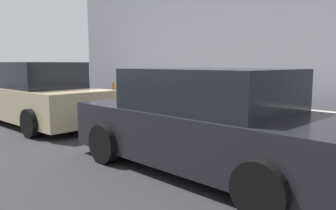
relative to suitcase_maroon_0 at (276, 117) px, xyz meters
name	(u,v)px	position (x,y,z in m)	size (l,w,h in m)	color
ground_plane	(143,124)	(3.35, 0.79, -0.48)	(40.00, 40.00, 0.00)	#28282B
sidewalk_curb	(199,112)	(3.35, -1.71, -0.41)	(18.00, 5.00, 0.14)	#9E9B93
suitcase_maroon_0	(276,117)	(0.00, 0.00, 0.00)	(0.49, 0.26, 0.90)	maroon
suitcase_red_1	(252,118)	(0.54, 0.04, -0.08)	(0.40, 0.23, 0.80)	red
suitcase_teal_2	(232,111)	(1.09, 0.01, 0.03)	(0.52, 0.29, 1.04)	#0F606B
suitcase_navy_3	(208,112)	(1.68, 0.12, -0.04)	(0.49, 0.28, 0.65)	navy
suitcase_silver_4	(193,108)	(2.22, 0.07, 0.00)	(0.41, 0.25, 1.01)	#9EA0A8
suitcase_olive_5	(177,107)	(2.72, 0.09, -0.04)	(0.41, 0.20, 0.84)	#59601E
suitcase_black_6	(167,105)	(3.20, -0.01, -0.01)	(0.35, 0.26, 0.88)	black
suitcase_maroon_7	(152,105)	(3.70, 0.08, -0.05)	(0.45, 0.21, 0.84)	maroon
fire_hydrant	(132,99)	(4.59, 0.07, 0.04)	(0.39, 0.21, 0.73)	red
bollard_post	(114,96)	(5.28, 0.22, 0.11)	(0.13, 0.13, 0.90)	brown
parked_car_charcoal_0	(210,122)	(-0.14, 2.65, 0.25)	(4.58, 2.24, 1.54)	black
parked_car_beige_1	(39,96)	(5.36, 2.65, 0.29)	(4.44, 1.99, 1.65)	tan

